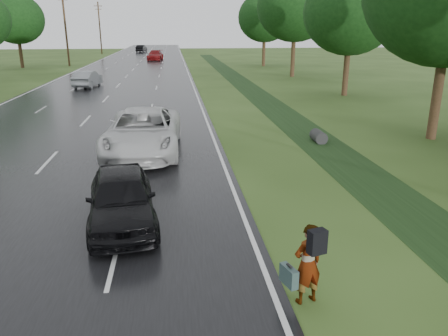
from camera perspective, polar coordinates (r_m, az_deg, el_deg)
name	(u,v)px	position (r m, az deg, el deg)	size (l,w,h in m)	color
road	(131,72)	(54.31, -12.08, 12.15)	(14.00, 180.00, 0.04)	black
edge_stripe_east	(188,71)	(54.11, -4.79, 12.48)	(0.12, 180.00, 0.01)	silver
edge_stripe_west	(72,73)	(55.33, -19.20, 11.70)	(0.12, 180.00, 0.01)	silver
center_line	(131,72)	(54.31, -12.09, 12.18)	(0.12, 180.00, 0.01)	silver
drainage_ditch	(275,108)	(28.76, 6.73, 7.75)	(2.20, 120.00, 0.56)	black
utility_pole_far	(65,27)	(65.40, -20.01, 16.95)	(1.60, 0.26, 10.00)	#3E2D19
utility_pole_distant	(100,27)	(94.92, -15.92, 17.26)	(1.60, 0.26, 10.00)	#3E2D19
tree_east_c	(351,12)	(35.45, 16.26, 18.98)	(7.00, 7.00, 9.29)	#3E2D19
tree_east_d	(295,6)	(48.64, 9.29, 20.11)	(8.00, 8.00, 10.76)	#3E2D19
tree_east_f	(265,18)	(62.15, 5.33, 18.98)	(7.20, 7.20, 9.62)	#3E2D19
tree_west_f	(16,19)	(64.94, -25.52, 17.16)	(7.00, 7.00, 9.29)	#3E2D19
pedestrian	(307,263)	(8.41, 10.80, -12.12)	(0.83, 0.64, 1.61)	#A5998C
white_pickup	(143,132)	(18.33, -10.54, 4.70)	(2.95, 6.39, 1.78)	silver
dark_sedan	(121,198)	(11.73, -13.26, -3.79)	(1.70, 4.24, 1.44)	black
silver_sedan	(87,79)	(40.84, -17.41, 11.03)	(1.50, 4.29, 1.41)	#96999E
far_car_red	(155,55)	(73.89, -8.98, 14.34)	(2.20, 5.41, 1.57)	maroon
far_car_dark	(141,48)	(100.41, -10.73, 15.09)	(1.61, 4.61, 1.52)	black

